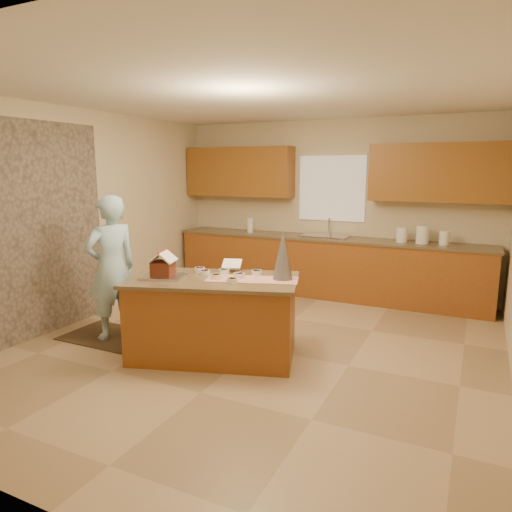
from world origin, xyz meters
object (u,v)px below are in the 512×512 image
Objects in this scene: tinsel_tree at (283,255)px; gingerbread_house at (163,266)px; boy at (112,268)px; island_base at (213,319)px.

gingerbread_house is (-1.14, -0.46, -0.13)m from tinsel_tree.
boy is at bearing 168.86° from gingerbread_house.
tinsel_tree is 1.24m from gingerbread_house.
boy is at bearing 163.64° from island_base.
island_base is at bearing 22.93° from gingerbread_house.
boy reaches higher than island_base.
boy is 5.13× the size of gingerbread_house.
island_base is 1.39m from boy.
island_base is 1.00m from tinsel_tree.
tinsel_tree reaches higher than gingerbread_house.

